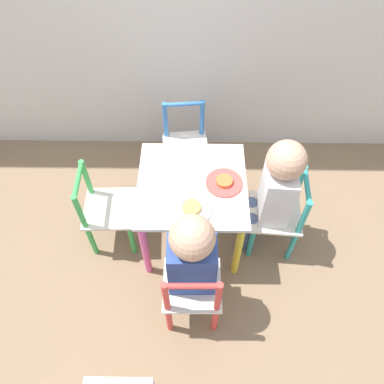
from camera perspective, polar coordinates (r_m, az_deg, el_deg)
name	(u,v)px	position (r m, az deg, el deg)	size (l,w,h in m)	color
ground_plane	(192,233)	(2.16, 0.00, -6.34)	(6.00, 6.00, 0.00)	#7F664C
kids_table	(192,193)	(1.84, 0.00, -0.18)	(0.52, 0.52, 0.46)	silver
chair_teal	(279,215)	(1.98, 13.11, -3.37)	(0.28, 0.28, 0.51)	silver
chair_red	(192,291)	(1.73, 0.01, -14.87)	(0.26, 0.26, 0.51)	silver
chair_green	(105,210)	(1.99, -13.05, -2.72)	(0.27, 0.27, 0.51)	silver
chair_blue	(185,146)	(2.23, -1.03, 6.95)	(0.28, 0.28, 0.51)	silver
child_right	(275,189)	(1.80, 12.46, 0.45)	(0.23, 0.21, 0.75)	#4C608E
child_front	(192,258)	(1.57, 0.01, -10.05)	(0.20, 0.22, 0.74)	#7A6B5B
plate_right	(224,182)	(1.78, 4.92, 1.48)	(0.18, 0.18, 0.03)	#E54C47
plate_front	(192,208)	(1.68, -0.06, -2.52)	(0.19, 0.19, 0.03)	white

